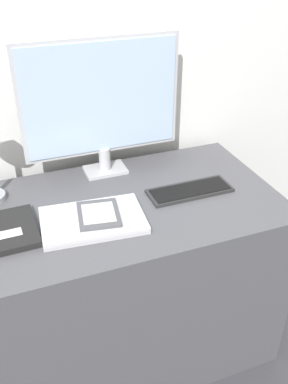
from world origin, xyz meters
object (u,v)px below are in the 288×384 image
Objects in this scene: keyboard at (190,190)px; ereader at (99,214)px; notebook at (2,232)px; monitor at (101,103)px; laptop at (93,220)px.

ereader is (-0.36, -0.06, 0.02)m from keyboard.
ereader is 0.80× the size of notebook.
notebook is (-0.30, 0.04, -0.02)m from ereader.
monitor is 0.45m from keyboard.
laptop and notebook have the same top height.
monitor reaches higher than laptop.
keyboard is 0.36m from ereader.
laptop is at bearing -8.43° from notebook.
notebook is at bearing 172.98° from ereader.
monitor is 0.57m from notebook.
monitor is 0.44m from laptop.
notebook is (-0.28, 0.04, -0.00)m from laptop.
notebook is at bearing 171.57° from laptop.
keyboard is at bearing 9.10° from laptop.
keyboard is at bearing 1.65° from notebook.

